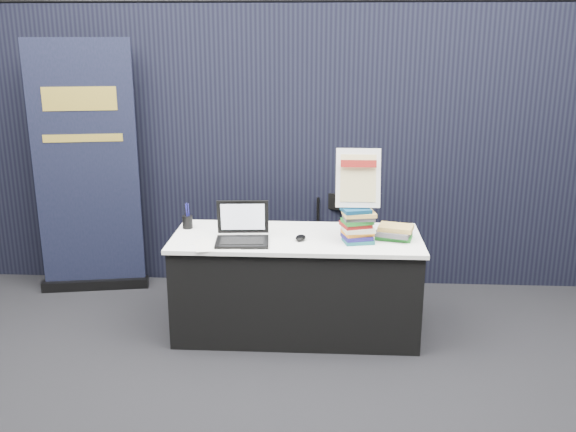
{
  "coord_description": "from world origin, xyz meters",
  "views": [
    {
      "loc": [
        0.19,
        -3.87,
        2.18
      ],
      "look_at": [
        -0.06,
        0.55,
        0.9
      ],
      "focal_mm": 40.0,
      "sensor_mm": 36.0,
      "label": 1
    }
  ],
  "objects_px": {
    "display_table": "(296,284)",
    "stacking_chair": "(338,239)",
    "pullup_banner": "(88,184)",
    "laptop": "(243,233)",
    "book_stack_short": "(395,232)",
    "book_stack_tall": "(357,225)",
    "info_sign": "(358,179)"
  },
  "relations": [
    {
      "from": "book_stack_short",
      "to": "info_sign",
      "type": "bearing_deg",
      "value": -168.02
    },
    {
      "from": "laptop",
      "to": "stacking_chair",
      "type": "relative_size",
      "value": 0.47
    },
    {
      "from": "laptop",
      "to": "pullup_banner",
      "type": "bearing_deg",
      "value": 144.04
    },
    {
      "from": "book_stack_short",
      "to": "info_sign",
      "type": "xyz_separation_m",
      "value": [
        -0.27,
        -0.06,
        0.4
      ]
    },
    {
      "from": "laptop",
      "to": "book_stack_short",
      "type": "distance_m",
      "value": 1.08
    },
    {
      "from": "display_table",
      "to": "book_stack_tall",
      "type": "height_order",
      "value": "book_stack_tall"
    },
    {
      "from": "display_table",
      "to": "book_stack_short",
      "type": "distance_m",
      "value": 0.82
    },
    {
      "from": "book_stack_short",
      "to": "display_table",
      "type": "bearing_deg",
      "value": 178.43
    },
    {
      "from": "display_table",
      "to": "book_stack_short",
      "type": "xyz_separation_m",
      "value": [
        0.7,
        -0.02,
        0.42
      ]
    },
    {
      "from": "book_stack_tall",
      "to": "pullup_banner",
      "type": "distance_m",
      "value": 2.38
    },
    {
      "from": "book_stack_short",
      "to": "stacking_chair",
      "type": "xyz_separation_m",
      "value": [
        -0.38,
        0.87,
        -0.34
      ]
    },
    {
      "from": "display_table",
      "to": "book_stack_tall",
      "type": "bearing_deg",
      "value": -14.15
    },
    {
      "from": "pullup_banner",
      "to": "display_table",
      "type": "bearing_deg",
      "value": -32.54
    },
    {
      "from": "pullup_banner",
      "to": "stacking_chair",
      "type": "bearing_deg",
      "value": -7.23
    },
    {
      "from": "display_table",
      "to": "stacking_chair",
      "type": "xyz_separation_m",
      "value": [
        0.32,
        0.85,
        0.08
      ]
    },
    {
      "from": "laptop",
      "to": "book_stack_tall",
      "type": "height_order",
      "value": "laptop"
    },
    {
      "from": "info_sign",
      "to": "pullup_banner",
      "type": "distance_m",
      "value": 2.38
    },
    {
      "from": "laptop",
      "to": "pullup_banner",
      "type": "relative_size",
      "value": 0.18
    },
    {
      "from": "display_table",
      "to": "stacking_chair",
      "type": "relative_size",
      "value": 2.19
    },
    {
      "from": "laptop",
      "to": "pullup_banner",
      "type": "height_order",
      "value": "pullup_banner"
    },
    {
      "from": "pullup_banner",
      "to": "book_stack_tall",
      "type": "bearing_deg",
      "value": -31.04
    },
    {
      "from": "laptop",
      "to": "info_sign",
      "type": "relative_size",
      "value": 0.92
    },
    {
      "from": "laptop",
      "to": "info_sign",
      "type": "distance_m",
      "value": 0.89
    },
    {
      "from": "book_stack_tall",
      "to": "stacking_chair",
      "type": "distance_m",
      "value": 1.05
    },
    {
      "from": "pullup_banner",
      "to": "stacking_chair",
      "type": "distance_m",
      "value": 2.17
    },
    {
      "from": "pullup_banner",
      "to": "laptop",
      "type": "bearing_deg",
      "value": -41.87
    },
    {
      "from": "info_sign",
      "to": "stacking_chair",
      "type": "bearing_deg",
      "value": 96.45
    },
    {
      "from": "book_stack_tall",
      "to": "pullup_banner",
      "type": "xyz_separation_m",
      "value": [
        -2.22,
        0.84,
        0.07
      ]
    },
    {
      "from": "display_table",
      "to": "book_stack_tall",
      "type": "distance_m",
      "value": 0.67
    },
    {
      "from": "display_table",
      "to": "pullup_banner",
      "type": "bearing_deg",
      "value": 157.78
    },
    {
      "from": "display_table",
      "to": "laptop",
      "type": "distance_m",
      "value": 0.59
    },
    {
      "from": "display_table",
      "to": "book_stack_tall",
      "type": "xyz_separation_m",
      "value": [
        0.43,
        -0.11,
        0.5
      ]
    }
  ]
}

